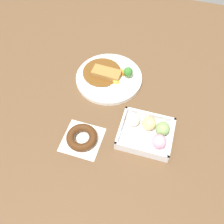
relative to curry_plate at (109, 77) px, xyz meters
The scene contains 4 objects.
ground_plane 0.11m from the curry_plate, 110.51° to the left, with size 1.60×1.60×0.00m, color brown.
curry_plate is the anchor object (origin of this frame).
donut_box 0.31m from the curry_plate, 133.91° to the left, with size 0.19×0.16×0.06m.
chocolate_ring_donut 0.31m from the curry_plate, 88.20° to the left, with size 0.14×0.14×0.03m.
Camera 1 is at (-0.18, 0.60, 0.83)m, focal length 41.20 mm.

